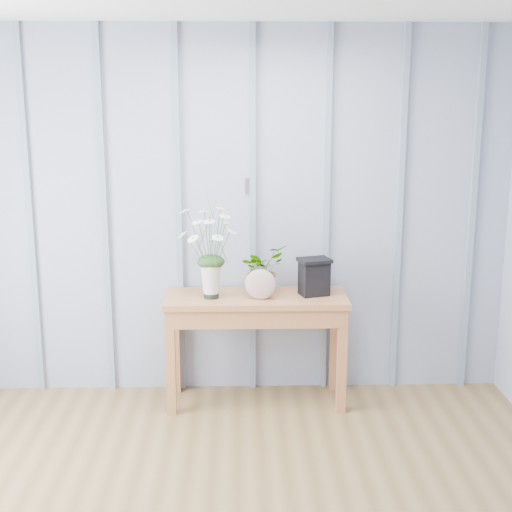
{
  "coord_description": "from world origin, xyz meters",
  "views": [
    {
      "loc": [
        0.15,
        -2.52,
        2.07
      ],
      "look_at": [
        0.26,
        1.94,
        1.03
      ],
      "focal_mm": 50.0,
      "sensor_mm": 36.0,
      "label": 1
    }
  ],
  "objects_px": {
    "daisy_vase": "(210,239)",
    "felt_disc_vessel": "(261,284)",
    "sideboard": "(256,312)",
    "carved_box": "(314,276)"
  },
  "relations": [
    {
      "from": "daisy_vase",
      "to": "felt_disc_vessel",
      "type": "relative_size",
      "value": 3.08
    },
    {
      "from": "sideboard",
      "to": "daisy_vase",
      "type": "distance_m",
      "value": 0.59
    },
    {
      "from": "felt_disc_vessel",
      "to": "carved_box",
      "type": "xyz_separation_m",
      "value": [
        0.36,
        0.1,
        0.03
      ]
    },
    {
      "from": "daisy_vase",
      "to": "sideboard",
      "type": "bearing_deg",
      "value": 8.16
    },
    {
      "from": "sideboard",
      "to": "daisy_vase",
      "type": "height_order",
      "value": "daisy_vase"
    },
    {
      "from": "daisy_vase",
      "to": "felt_disc_vessel",
      "type": "bearing_deg",
      "value": -8.71
    },
    {
      "from": "daisy_vase",
      "to": "felt_disc_vessel",
      "type": "xyz_separation_m",
      "value": [
        0.32,
        -0.05,
        -0.29
      ]
    },
    {
      "from": "carved_box",
      "to": "sideboard",
      "type": "bearing_deg",
      "value": -178.52
    },
    {
      "from": "daisy_vase",
      "to": "carved_box",
      "type": "distance_m",
      "value": 0.73
    },
    {
      "from": "sideboard",
      "to": "carved_box",
      "type": "bearing_deg",
      "value": 1.48
    }
  ]
}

